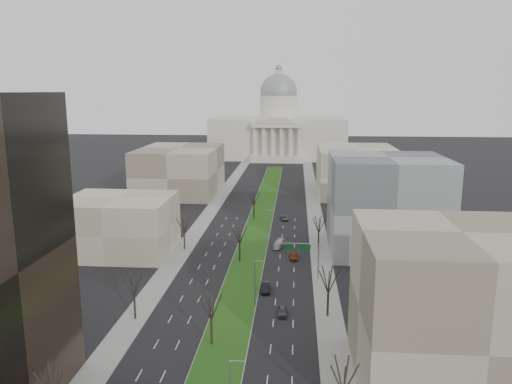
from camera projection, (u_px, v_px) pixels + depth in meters
The scene contains 27 objects.
ground at pixel (260, 219), 158.22m from camera, with size 600.00×600.00×0.00m, color black.
median at pixel (260, 220), 157.21m from camera, with size 8.00×222.03×0.20m.
sidewalk_left at pixel (189, 241), 135.18m from camera, with size 5.00×330.00×0.15m, color gray.
sidewalk_right at pixel (319, 244), 132.41m from camera, with size 5.00×330.00×0.15m, color gray.
capitol at pixel (278, 131), 301.03m from camera, with size 80.00×46.00×55.00m.
building_beige_left at pixel (119, 225), 125.25m from camera, with size 26.00×22.00×14.00m, color tan.
building_tan_right at pixel (456, 310), 67.47m from camera, with size 26.00×24.00×22.00m, color gray.
building_grey_right at pixel (386, 204), 125.79m from camera, with size 28.00×26.00×24.00m, color slate.
building_far_left at pixel (180, 170), 198.25m from camera, with size 30.00×40.00×18.00m, color gray.
building_far_right at pixel (356, 171), 197.59m from camera, with size 30.00×40.00×18.00m, color tan.
tree_left_near at pixel (52, 381), 58.65m from camera, with size 5.10×5.10×9.18m.
tree_left_mid at pixel (133, 282), 87.87m from camera, with size 5.40×5.40×9.72m.
tree_left_far at pixel (184, 224), 126.96m from camera, with size 5.28×5.28×9.50m.
tree_right_near at pixel (344, 375), 59.82m from camera, with size 5.16×5.16×9.29m.
tree_right_mid at pixel (329, 279), 89.02m from camera, with size 5.52×5.52×9.94m.
tree_right_far at pixel (319, 224), 128.21m from camera, with size 5.04×5.04×9.07m.
tree_median_a at pixel (211, 304), 78.86m from camera, with size 5.40×5.40×9.72m.
tree_median_b at pixel (240, 233), 117.92m from camera, with size 5.40×5.40×9.72m.
tree_median_c at pixel (254, 198), 156.98m from camera, with size 5.40×5.40×9.72m.
streetlamp_median_b at pixel (255, 283), 93.49m from camera, with size 1.90×0.20×9.16m.
streetlamp_median_c at pixel (267, 226), 132.55m from camera, with size 1.90×0.20×9.16m.
mast_arm_signs at pixel (306, 252), 107.13m from camera, with size 9.12×0.24×8.09m.
car_grey_near at pixel (282, 311), 90.92m from camera, with size 1.69×4.20×1.43m, color #43444A.
car_black at pixel (265, 287), 101.66m from camera, with size 1.77×5.09×1.68m, color black.
car_red at pixel (294, 256), 120.95m from camera, with size 1.90×4.67×1.35m, color maroon.
car_grey_far at pixel (284, 218), 157.34m from camera, with size 2.09×4.54×1.26m, color #4C4E53.
box_van at pixel (279, 244), 130.27m from camera, with size 1.50×6.41×1.79m, color white.
Camera 1 is at (11.05, -32.88, 40.22)m, focal length 35.00 mm.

